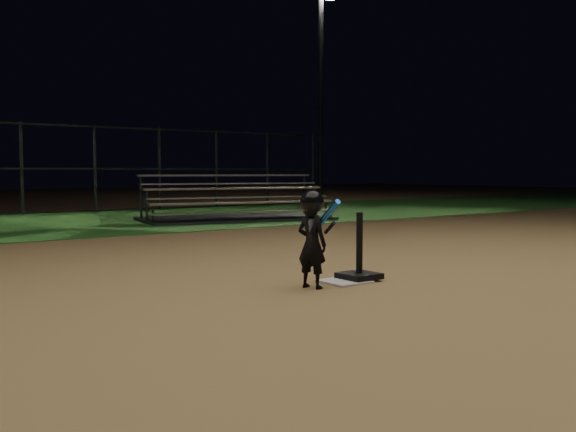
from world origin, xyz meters
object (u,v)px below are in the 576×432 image
(bleacher_right, at_px, (236,211))
(child_batter, at_px, (312,236))
(home_plate, at_px, (344,281))
(batting_tee, at_px, (359,267))
(light_pole_right, at_px, (322,77))

(bleacher_right, bearing_deg, child_batter, -105.20)
(home_plate, xyz_separation_m, child_batter, (-0.47, -0.05, 0.51))
(child_batter, distance_m, bleacher_right, 9.18)
(batting_tee, bearing_deg, light_pole_right, 51.73)
(bleacher_right, bearing_deg, light_pole_right, 51.36)
(bleacher_right, distance_m, light_pole_right, 11.73)
(home_plate, height_order, child_batter, child_batter)
(child_batter, bearing_deg, home_plate, -103.16)
(child_batter, bearing_deg, bleacher_right, -45.99)
(light_pole_right, bearing_deg, home_plate, -128.77)
(home_plate, bearing_deg, bleacher_right, 65.47)
(child_batter, xyz_separation_m, light_pole_right, (12.47, 14.99, 4.42))
(batting_tee, distance_m, child_batter, 0.78)
(child_batter, xyz_separation_m, bleacher_right, (4.18, 8.16, -0.30))
(home_plate, bearing_deg, batting_tee, -0.56)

